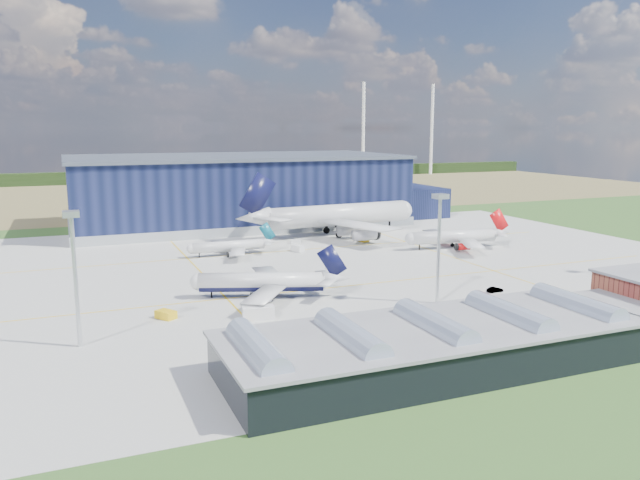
{
  "coord_description": "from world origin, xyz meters",
  "views": [
    {
      "loc": [
        -60.59,
        -137.51,
        36.14
      ],
      "look_at": [
        0.05,
        10.32,
        7.43
      ],
      "focal_mm": 35.0,
      "sensor_mm": 36.0,
      "label": 1
    }
  ],
  "objects_px": {
    "gse_van_a": "(258,313)",
    "gse_cart_b": "(296,242)",
    "airliner_red": "(453,230)",
    "gse_tug_c": "(363,239)",
    "gse_tug_a": "(166,315)",
    "gse_tug_b": "(411,316)",
    "car_a": "(571,313)",
    "gse_cart_a": "(368,239)",
    "car_b": "(495,290)",
    "airliner_widebody": "(338,204)",
    "light_mast_center": "(439,231)",
    "airliner_regional": "(228,241)",
    "light_mast_west": "(74,257)",
    "airliner_navy": "(262,272)",
    "hangar": "(243,193)",
    "gse_van_b": "(298,248)"
  },
  "relations": [
    {
      "from": "gse_van_a",
      "to": "gse_cart_b",
      "type": "height_order",
      "value": "gse_van_a"
    },
    {
      "from": "airliner_red",
      "to": "gse_tug_c",
      "type": "bearing_deg",
      "value": -38.11
    },
    {
      "from": "gse_tug_a",
      "to": "gse_tug_b",
      "type": "relative_size",
      "value": 1.45
    },
    {
      "from": "gse_tug_a",
      "to": "gse_cart_b",
      "type": "relative_size",
      "value": 1.28
    },
    {
      "from": "gse_cart_b",
      "to": "car_a",
      "type": "bearing_deg",
      "value": -144.55
    },
    {
      "from": "gse_tug_b",
      "to": "gse_cart_a",
      "type": "distance_m",
      "value": 84.5
    },
    {
      "from": "airliner_red",
      "to": "car_b",
      "type": "distance_m",
      "value": 51.84
    },
    {
      "from": "airliner_widebody",
      "to": "gse_cart_a",
      "type": "relative_size",
      "value": 19.77
    },
    {
      "from": "light_mast_center",
      "to": "airliner_regional",
      "type": "bearing_deg",
      "value": 113.55
    },
    {
      "from": "gse_tug_b",
      "to": "light_mast_center",
      "type": "bearing_deg",
      "value": 66.13
    },
    {
      "from": "light_mast_west",
      "to": "gse_van_a",
      "type": "xyz_separation_m",
      "value": [
        32.04,
        3.16,
        -14.11
      ]
    },
    {
      "from": "airliner_widebody",
      "to": "gse_van_a",
      "type": "relative_size",
      "value": 11.01
    },
    {
      "from": "airliner_regional",
      "to": "car_b",
      "type": "distance_m",
      "value": 77.19
    },
    {
      "from": "airliner_red",
      "to": "gse_van_a",
      "type": "relative_size",
      "value": 5.8
    },
    {
      "from": "gse_tug_b",
      "to": "airliner_regional",
      "type": "bearing_deg",
      "value": 134.53
    },
    {
      "from": "airliner_navy",
      "to": "gse_cart_b",
      "type": "height_order",
      "value": "airliner_navy"
    },
    {
      "from": "gse_tug_a",
      "to": "car_a",
      "type": "relative_size",
      "value": 1.03
    },
    {
      "from": "gse_van_a",
      "to": "gse_tug_c",
      "type": "bearing_deg",
      "value": -30.4
    },
    {
      "from": "car_b",
      "to": "airliner_navy",
      "type": "bearing_deg",
      "value": 71.64
    },
    {
      "from": "light_mast_center",
      "to": "gse_tug_a",
      "type": "bearing_deg",
      "value": 169.08
    },
    {
      "from": "light_mast_west",
      "to": "airliner_navy",
      "type": "xyz_separation_m",
      "value": [
        37.3,
        18.0,
        -9.79
      ]
    },
    {
      "from": "gse_tug_a",
      "to": "gse_van_a",
      "type": "bearing_deg",
      "value": -58.04
    },
    {
      "from": "hangar",
      "to": "gse_van_b",
      "type": "distance_m",
      "value": 62.88
    },
    {
      "from": "airliner_red",
      "to": "airliner_widebody",
      "type": "xyz_separation_m",
      "value": [
        -22.53,
        35.38,
        5.13
      ]
    },
    {
      "from": "light_mast_west",
      "to": "airliner_regional",
      "type": "relative_size",
      "value": 0.85
    },
    {
      "from": "airliner_navy",
      "to": "gse_cart_b",
      "type": "distance_m",
      "value": 64.41
    },
    {
      "from": "airliner_regional",
      "to": "gse_tug_a",
      "type": "relative_size",
      "value": 6.95
    },
    {
      "from": "gse_tug_b",
      "to": "gse_van_b",
      "type": "relative_size",
      "value": 0.6
    },
    {
      "from": "gse_tug_b",
      "to": "gse_tug_c",
      "type": "height_order",
      "value": "gse_tug_c"
    },
    {
      "from": "light_mast_center",
      "to": "car_b",
      "type": "height_order",
      "value": "light_mast_center"
    },
    {
      "from": "airliner_navy",
      "to": "airliner_widebody",
      "type": "bearing_deg",
      "value": -105.29
    },
    {
      "from": "airliner_navy",
      "to": "airliner_widebody",
      "type": "relative_size",
      "value": 0.52
    },
    {
      "from": "car_b",
      "to": "airliner_red",
      "type": "bearing_deg",
      "value": -24.74
    },
    {
      "from": "light_mast_west",
      "to": "airliner_navy",
      "type": "bearing_deg",
      "value": 25.76
    },
    {
      "from": "light_mast_west",
      "to": "airliner_regional",
      "type": "xyz_separation_m",
      "value": [
        41.68,
        64.99,
        -11.04
      ]
    },
    {
      "from": "hangar",
      "to": "light_mast_west",
      "type": "height_order",
      "value": "hangar"
    },
    {
      "from": "airliner_widebody",
      "to": "airliner_red",
      "type": "bearing_deg",
      "value": -61.63
    },
    {
      "from": "airliner_red",
      "to": "light_mast_west",
      "type": "bearing_deg",
      "value": 32.46
    },
    {
      "from": "gse_tug_a",
      "to": "gse_van_a",
      "type": "height_order",
      "value": "gse_van_a"
    },
    {
      "from": "light_mast_center",
      "to": "gse_van_b",
      "type": "distance_m",
      "value": 64.94
    },
    {
      "from": "gse_tug_c",
      "to": "car_a",
      "type": "relative_size",
      "value": 0.96
    },
    {
      "from": "airliner_regional",
      "to": "gse_tug_c",
      "type": "bearing_deg",
      "value": -173.91
    },
    {
      "from": "airliner_red",
      "to": "gse_tug_c",
      "type": "relative_size",
      "value": 9.79
    },
    {
      "from": "gse_cart_a",
      "to": "gse_tug_c",
      "type": "bearing_deg",
      "value": -169.82
    },
    {
      "from": "gse_tug_c",
      "to": "car_a",
      "type": "height_order",
      "value": "gse_tug_c"
    },
    {
      "from": "airliner_widebody",
      "to": "gse_tug_b",
      "type": "relative_size",
      "value": 24.84
    },
    {
      "from": "gse_van_a",
      "to": "gse_van_b",
      "type": "bearing_deg",
      "value": -17.57
    },
    {
      "from": "airliner_widebody",
      "to": "gse_cart_b",
      "type": "xyz_separation_m",
      "value": [
        -18.97,
        -9.6,
        -10.19
      ]
    },
    {
      "from": "hangar",
      "to": "gse_cart_a",
      "type": "bearing_deg",
      "value": -63.33
    },
    {
      "from": "airliner_regional",
      "to": "gse_tug_b",
      "type": "xyz_separation_m",
      "value": [
        17.63,
        -72.55,
        -3.81
      ]
    }
  ]
}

